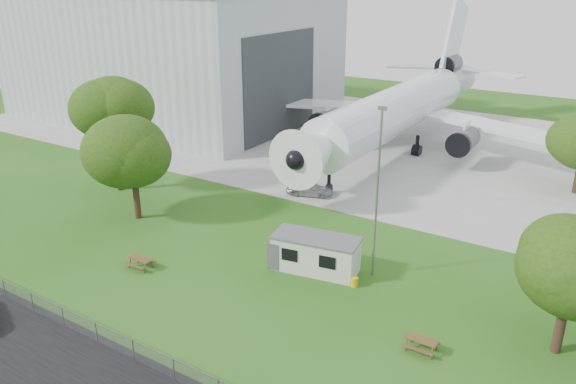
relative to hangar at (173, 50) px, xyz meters
The scene contains 13 objects.
ground 53.16m from the hangar, 43.47° to the right, with size 160.00×160.00×0.00m, color #407527.
concrete_apron 39.17m from the hangar, ahead, with size 120.00×46.00×0.03m, color #B7B7B2.
hangar is the anchor object (origin of this frame).
airliner 36.21m from the hangar, ahead, with size 46.36×47.73×17.69m.
site_cabin 53.36m from the hangar, 36.45° to the right, with size 6.93×3.70×2.62m.
picnic_west 50.18m from the hangar, 50.20° to the right, with size 1.80×1.50×0.76m, color brown, non-canonical shape.
picnic_east 64.14m from the hangar, 34.83° to the right, with size 1.80×1.50×0.76m, color brown, non-canonical shape.
fence 60.00m from the hangar, 50.15° to the right, with size 58.00×0.04×1.30m, color gray.
lamp_mast 55.06m from the hangar, 32.84° to the right, with size 0.16×0.16×12.00m, color slate.
tree_west_big 33.03m from the hangar, 56.84° to the right, with size 7.26×7.26×11.41m.
tree_west_small 40.22m from the hangar, 51.97° to the right, with size 7.31×7.31×9.52m.
tree_east_front 66.91m from the hangar, 28.82° to the right, with size 6.34×6.34×8.88m.
car_apron_van 40.40m from the hangar, 28.62° to the right, with size 1.83×4.49×1.30m, color #AFB0B6.
Camera 1 is at (21.88, -26.53, 19.90)m, focal length 35.00 mm.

